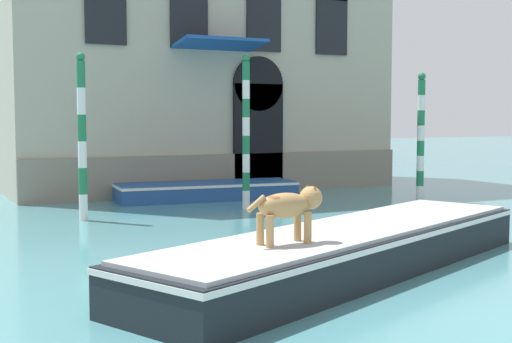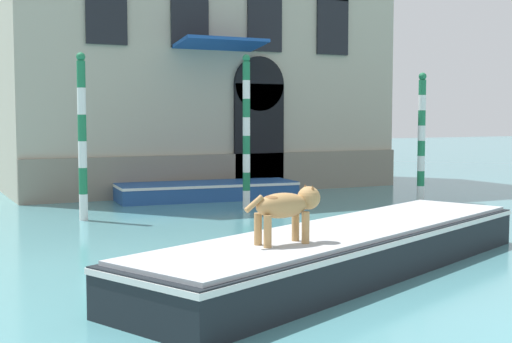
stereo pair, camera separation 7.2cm
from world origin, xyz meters
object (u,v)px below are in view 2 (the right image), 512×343
object	(u,v)px
boat_moored_near_palazzo	(207,190)
mooring_pole_2	(421,137)
dog_on_deck	(287,206)
mooring_pole_1	(82,136)
boat_foreground	(347,249)
mooring_pole_0	(246,131)

from	to	relation	value
boat_moored_near_palazzo	mooring_pole_2	distance (m)	6.64
dog_on_deck	mooring_pole_1	xyz separation A→B (m)	(-0.89, 8.56, 0.77)
boat_foreground	mooring_pole_2	distance (m)	10.48
dog_on_deck	mooring_pole_1	bearing A→B (deg)	91.18
boat_foreground	mooring_pole_1	world-z (taller)	mooring_pole_1
mooring_pole_2	mooring_pole_0	bearing A→B (deg)	172.30
mooring_pole_1	mooring_pole_0	bearing A→B (deg)	2.36
mooring_pole_0	boat_foreground	bearing A→B (deg)	-104.43
dog_on_deck	boat_moored_near_palazzo	distance (m)	11.80
boat_foreground	mooring_pole_1	size ratio (longest dim) A/B	2.18
boat_foreground	mooring_pole_2	size ratio (longest dim) A/B	2.32
boat_moored_near_palazzo	mooring_pole_1	world-z (taller)	mooring_pole_1
dog_on_deck	mooring_pole_0	world-z (taller)	mooring_pole_0
mooring_pole_0	mooring_pole_1	bearing A→B (deg)	-177.64
boat_foreground	mooring_pole_0	xyz separation A→B (m)	(2.04, 7.92, 1.72)
boat_foreground	mooring_pole_0	size ratio (longest dim) A/B	2.11
boat_foreground	mooring_pole_2	world-z (taller)	mooring_pole_2
dog_on_deck	mooring_pole_1	size ratio (longest dim) A/B	0.30
mooring_pole_0	mooring_pole_1	world-z (taller)	mooring_pole_0
mooring_pole_2	boat_foreground	bearing A→B (deg)	-136.11
boat_foreground	mooring_pole_1	distance (m)	8.29
boat_moored_near_palazzo	mooring_pole_1	bearing A→B (deg)	-142.55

